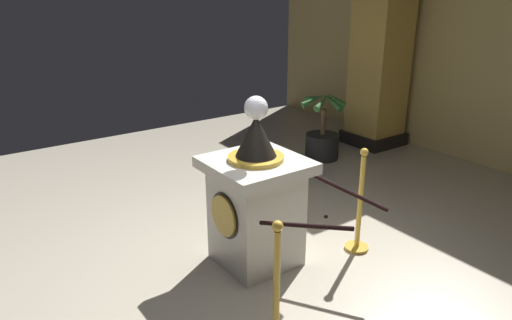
% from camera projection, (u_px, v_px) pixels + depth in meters
% --- Properties ---
extents(ground_plane, '(10.22, 10.22, 0.00)m').
position_uv_depth(ground_plane, '(276.00, 275.00, 4.34)').
color(ground_plane, '#B2A893').
extents(pedestal_clock, '(0.84, 0.84, 1.62)m').
position_uv_depth(pedestal_clock, '(256.00, 201.00, 4.37)').
color(pedestal_clock, beige).
rests_on(pedestal_clock, ground_plane).
extents(stanchion_near, '(0.24, 0.24, 1.00)m').
position_uv_depth(stanchion_near, '(276.00, 301.00, 3.43)').
color(stanchion_near, gold).
rests_on(stanchion_near, ground_plane).
extents(stanchion_far, '(0.24, 0.24, 1.08)m').
position_uv_depth(stanchion_far, '(359.00, 215.00, 4.66)').
color(stanchion_far, gold).
rests_on(stanchion_far, ground_plane).
extents(velvet_rope, '(1.04, 1.06, 0.22)m').
position_uv_depth(velvet_rope, '(327.00, 207.00, 3.90)').
color(velvet_rope, black).
extents(column_left, '(0.86, 0.86, 3.31)m').
position_uv_depth(column_left, '(381.00, 44.00, 7.48)').
color(column_left, black).
rests_on(column_left, ground_plane).
extents(potted_palm_left, '(0.73, 0.69, 1.08)m').
position_uv_depth(potted_palm_left, '(322.00, 138.00, 7.21)').
color(potted_palm_left, black).
rests_on(potted_palm_left, ground_plane).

